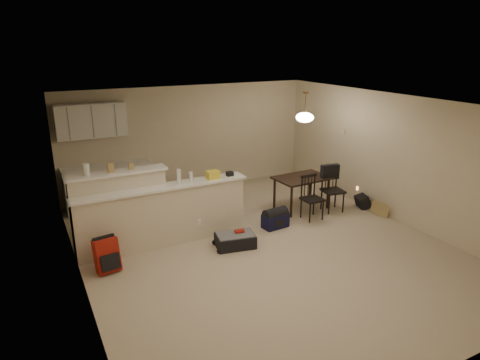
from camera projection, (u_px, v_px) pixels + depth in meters
room at (265, 179)px, 7.16m from camera, size 7.00×7.02×2.50m
breakfast_bar at (148, 213)px, 7.42m from camera, size 3.08×0.58×1.39m
upper_cabinets at (91, 120)px, 8.80m from camera, size 1.40×0.34×0.70m
kitchen_counter at (109, 187)px, 9.23m from camera, size 1.80×0.60×0.90m
thermostat at (343, 132)px, 9.70m from camera, size 0.02×0.12×0.12m
jar at (86, 170)px, 6.87m from camera, size 0.10×0.10×0.20m
cereal_box at (111, 168)px, 7.04m from camera, size 0.10×0.07×0.16m
small_box at (131, 166)px, 7.19m from camera, size 0.08×0.06×0.12m
bottle_a at (179, 176)px, 7.41m from camera, size 0.07×0.07×0.26m
bottle_b at (191, 177)px, 7.52m from camera, size 0.06×0.06×0.18m
bag_lump at (213, 175)px, 7.71m from camera, size 0.22×0.18×0.14m
pouch at (230, 174)px, 7.87m from camera, size 0.12×0.10×0.08m
dining_table at (302, 181)px, 9.10m from camera, size 1.16×0.81×0.71m
pendant_lamp at (305, 117)px, 8.68m from camera, size 0.36×0.36×0.62m
dining_chair_near at (312, 198)px, 8.60m from camera, size 0.40×0.38×0.90m
dining_chair_far at (333, 190)px, 8.99m from camera, size 0.47×0.46×0.96m
suitcase at (235, 241)px, 7.52m from camera, size 0.74×0.55×0.23m
red_backpack at (107, 255)px, 6.68m from camera, size 0.39×0.27×0.54m
navy_duffel at (275, 221)px, 8.30m from camera, size 0.52×0.32×0.27m
black_daypack at (362, 202)px, 9.27m from camera, size 0.30×0.36×0.27m
cardboard_sheet at (380, 209)px, 8.84m from camera, size 0.13×0.37×0.29m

